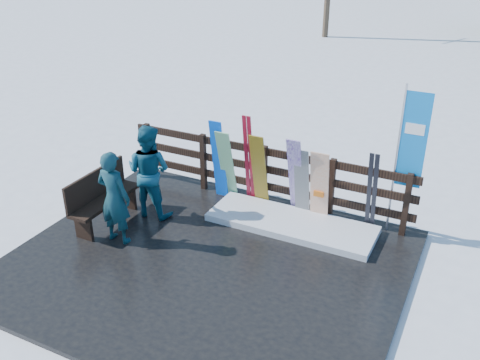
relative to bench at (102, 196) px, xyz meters
The scene contains 16 objects.
ground 2.33m from the bench, ahead, with size 700.00×700.00×0.00m, color white.
deck 2.32m from the bench, ahead, with size 6.00×5.00×0.08m, color black.
fence 2.96m from the bench, 40.63° to the left, with size 5.60×0.10×1.15m.
snow_patch 3.35m from the bench, 23.45° to the left, with size 2.93×1.00×0.12m, color white.
bench is the anchor object (origin of this frame).
snowboard_0 2.23m from the bench, 50.44° to the left, with size 0.25×0.03×1.62m, color blue.
snowboard_1 2.33m from the bench, 47.22° to the left, with size 0.28×0.03×1.49m, color white.
snowboard_2 2.83m from the bench, 37.17° to the left, with size 0.27×0.03×1.52m, color yellow.
snowboard_3 3.41m from the bench, 30.03° to the left, with size 0.25×0.03×1.60m, color white.
snowboard_4 3.51m from the bench, 29.03° to the left, with size 0.27×0.03×1.38m, color black.
snowboard_5 3.80m from the bench, 26.66° to the left, with size 0.33×0.03×1.38m, color white.
ski_pair_a 2.70m from the bench, 41.56° to the left, with size 0.16×0.27×1.78m.
ski_pair_b 4.64m from the bench, 22.49° to the left, with size 0.17×0.27×1.50m.
rental_flag 5.24m from the bench, 22.61° to the left, with size 0.45×0.04×2.60m.
person_front 0.77m from the bench, 31.61° to the right, with size 0.59×0.39×1.61m, color #154E4A.
person_back 0.92m from the bench, 46.51° to the left, with size 0.83×0.65×1.71m, color navy.
Camera 1 is at (3.58, -6.01, 4.98)m, focal length 40.00 mm.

